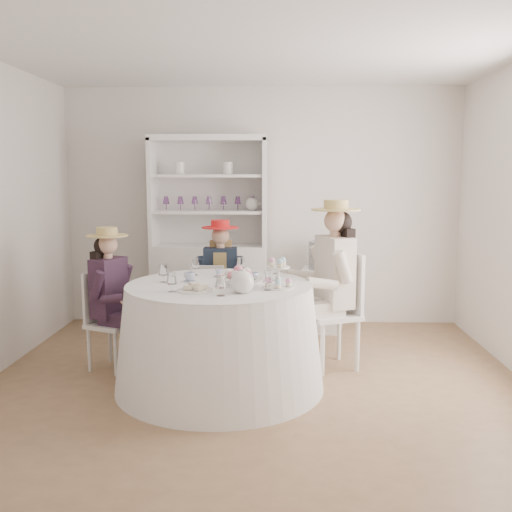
{
  "coord_description": "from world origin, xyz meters",
  "views": [
    {
      "loc": [
        0.17,
        -4.57,
        1.72
      ],
      "look_at": [
        0.0,
        0.1,
        1.05
      ],
      "focal_mm": 40.0,
      "sensor_mm": 36.0,
      "label": 1
    }
  ],
  "objects": [
    {
      "name": "ground",
      "position": [
        0.0,
        0.0,
        0.0
      ],
      "size": [
        4.5,
        4.5,
        0.0
      ],
      "primitive_type": "plane",
      "color": "brown",
      "rests_on": "ground"
    },
    {
      "name": "ceiling",
      "position": [
        0.0,
        0.0,
        2.7
      ],
      "size": [
        4.5,
        4.5,
        0.0
      ],
      "primitive_type": "plane",
      "rotation": [
        3.14,
        0.0,
        0.0
      ],
      "color": "white",
      "rests_on": "wall_back"
    },
    {
      "name": "wall_back",
      "position": [
        0.0,
        2.0,
        1.35
      ],
      "size": [
        4.5,
        0.0,
        4.5
      ],
      "primitive_type": "plane",
      "rotation": [
        1.57,
        0.0,
        0.0
      ],
      "color": "silver",
      "rests_on": "ground"
    },
    {
      "name": "wall_front",
      "position": [
        0.0,
        -2.0,
        1.35
      ],
      "size": [
        4.5,
        0.0,
        4.5
      ],
      "primitive_type": "plane",
      "rotation": [
        -1.57,
        0.0,
        0.0
      ],
      "color": "silver",
      "rests_on": "ground"
    },
    {
      "name": "tea_table",
      "position": [
        -0.29,
        -0.12,
        0.43
      ],
      "size": [
        1.69,
        1.69,
        0.85
      ],
      "rotation": [
        0.0,
        0.0,
        -0.31
      ],
      "color": "white",
      "rests_on": "ground"
    },
    {
      "name": "hutch",
      "position": [
        -0.57,
        1.69,
        0.76
      ],
      "size": [
        1.36,
        0.73,
        2.14
      ],
      "rotation": [
        0.0,
        0.0,
        0.21
      ],
      "color": "silver",
      "rests_on": "ground"
    },
    {
      "name": "side_table",
      "position": [
        0.68,
        1.65,
        0.34
      ],
      "size": [
        0.51,
        0.51,
        0.69
      ],
      "primitive_type": "cube",
      "rotation": [
        0.0,
        0.0,
        -0.17
      ],
      "color": "silver",
      "rests_on": "ground"
    },
    {
      "name": "hatbox",
      "position": [
        0.68,
        1.65,
        0.84
      ],
      "size": [
        0.38,
        0.38,
        0.3
      ],
      "primitive_type": "cylinder",
      "rotation": [
        0.0,
        0.0,
        -0.29
      ],
      "color": "black",
      "rests_on": "side_table"
    },
    {
      "name": "guest_left",
      "position": [
        -1.28,
        0.28,
        0.71
      ],
      "size": [
        0.53,
        0.48,
        1.27
      ],
      "rotation": [
        0.0,
        0.0,
        1.18
      ],
      "color": "silver",
      "rests_on": "ground"
    },
    {
      "name": "guest_mid",
      "position": [
        -0.38,
        0.95,
        0.72
      ],
      "size": [
        0.46,
        0.48,
        1.28
      ],
      "rotation": [
        0.0,
        0.0,
        0.04
      ],
      "color": "silver",
      "rests_on": "ground"
    },
    {
      "name": "guest_right",
      "position": [
        0.66,
        0.38,
        0.85
      ],
      "size": [
        0.63,
        0.57,
        1.5
      ],
      "rotation": [
        0.0,
        0.0,
        -1.19
      ],
      "color": "silver",
      "rests_on": "ground"
    },
    {
      "name": "spare_chair",
      "position": [
        -0.49,
        0.84,
        0.46
      ],
      "size": [
        0.37,
        0.37,
        0.86
      ],
      "rotation": [
        0.0,
        0.0,
        3.11
      ],
      "color": "silver",
      "rests_on": "ground"
    },
    {
      "name": "teacup_a",
      "position": [
        -0.54,
        -0.04,
        0.89
      ],
      "size": [
        0.1,
        0.1,
        0.07
      ],
      "primitive_type": "imported",
      "rotation": [
        0.0,
        0.0,
        0.12
      ],
      "color": "white",
      "rests_on": "tea_table"
    },
    {
      "name": "teacup_b",
      "position": [
        -0.32,
        0.19,
        0.88
      ],
      "size": [
        0.07,
        0.07,
        0.06
      ],
      "primitive_type": "imported",
      "rotation": [
        0.0,
        0.0,
        0.09
      ],
      "color": "white",
      "rests_on": "tea_table"
    },
    {
      "name": "teacup_c",
      "position": [
        -0.02,
        -0.04,
        0.89
      ],
      "size": [
        0.11,
        0.11,
        0.07
      ],
      "primitive_type": "imported",
      "rotation": [
        0.0,
        0.0,
        0.25
      ],
      "color": "white",
      "rests_on": "tea_table"
    },
    {
      "name": "flower_bowl",
      "position": [
        -0.07,
        -0.11,
        0.88
      ],
      "size": [
        0.25,
        0.25,
        0.05
      ],
      "primitive_type": "imported",
      "rotation": [
        0.0,
        0.0,
        0.21
      ],
      "color": "white",
      "rests_on": "tea_table"
    },
    {
      "name": "flower_arrangement",
      "position": [
        -0.11,
        -0.2,
        0.95
      ],
      "size": [
        0.19,
        0.2,
        0.07
      ],
      "rotation": [
        0.0,
        0.0,
        0.3
      ],
      "color": "pink",
      "rests_on": "tea_table"
    },
    {
      "name": "table_teapot",
      "position": [
        -0.08,
        -0.45,
        0.93
      ],
      "size": [
        0.25,
        0.18,
        0.19
      ],
      "rotation": [
        0.0,
        0.0,
        -0.13
      ],
      "color": "white",
      "rests_on": "tea_table"
    },
    {
      "name": "sandwich_plate",
      "position": [
        -0.44,
        -0.41,
        0.87
      ],
      "size": [
        0.27,
        0.27,
        0.06
      ],
      "rotation": [
        0.0,
        0.0,
        -0.15
      ],
      "color": "white",
      "rests_on": "tea_table"
    },
    {
      "name": "cupcake_stand",
      "position": [
        0.18,
        -0.26,
        0.94
      ],
      "size": [
        0.24,
        0.24,
        0.23
      ],
      "rotation": [
        0.0,
        0.0,
        -0.17
      ],
      "color": "white",
      "rests_on": "tea_table"
    },
    {
      "name": "stemware_set",
      "position": [
        -0.29,
        -0.12,
        0.93
      ],
      "size": [
        0.97,
        0.97,
        0.15
      ],
      "color": "white",
      "rests_on": "tea_table"
    }
  ]
}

